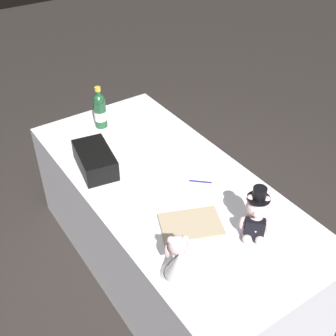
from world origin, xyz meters
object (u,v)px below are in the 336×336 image
at_px(champagne_bottle, 100,110).
at_px(gift_case_black, 95,160).
at_px(teddy_bear_groom, 256,217).
at_px(signing_pen, 201,182).
at_px(guestbook, 191,225).
at_px(teddy_bear_bride, 178,260).

relative_size(champagne_bottle, gift_case_black, 0.80).
distance_m(teddy_bear_groom, champagne_bottle, 1.33).
distance_m(champagne_bottle, signing_pen, 0.88).
bearing_deg(gift_case_black, teddy_bear_groom, 23.17).
relative_size(teddy_bear_groom, guestbook, 0.97).
bearing_deg(teddy_bear_bride, guestbook, 132.68).
height_order(champagne_bottle, gift_case_black, champagne_bottle).
distance_m(teddy_bear_bride, champagne_bottle, 1.34).
xyz_separation_m(champagne_bottle, guestbook, (1.10, -0.06, -0.11)).
distance_m(signing_pen, guestbook, 0.35).
distance_m(gift_case_black, guestbook, 0.72).
height_order(teddy_bear_bride, gift_case_black, teddy_bear_bride).
xyz_separation_m(teddy_bear_bride, signing_pen, (-0.46, 0.49, -0.10)).
xyz_separation_m(gift_case_black, guestbook, (0.70, 0.18, -0.05)).
distance_m(champagne_bottle, guestbook, 1.11).
height_order(teddy_bear_bride, champagne_bottle, champagne_bottle).
relative_size(champagne_bottle, signing_pen, 2.76).
xyz_separation_m(signing_pen, guestbook, (0.25, -0.25, 0.01)).
bearing_deg(signing_pen, champagne_bottle, -167.34).
relative_size(teddy_bear_groom, gift_case_black, 0.82).
relative_size(teddy_bear_bride, champagne_bottle, 0.81).
distance_m(teddy_bear_groom, signing_pen, 0.48).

